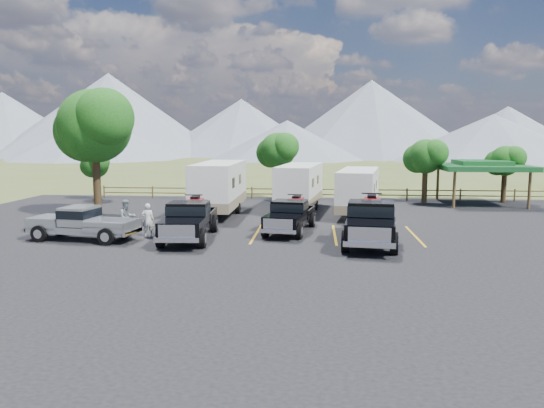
# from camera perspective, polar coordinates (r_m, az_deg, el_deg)

# --- Properties ---
(ground) EXTENTS (320.00, 320.00, 0.00)m
(ground) POSITION_cam_1_polar(r_m,az_deg,el_deg) (23.23, 2.13, -5.17)
(ground) COLOR #475524
(ground) RESTS_ON ground
(asphalt_lot) EXTENTS (44.00, 34.00, 0.04)m
(asphalt_lot) POSITION_cam_1_polar(r_m,az_deg,el_deg) (26.16, 2.44, -3.69)
(asphalt_lot) COLOR black
(asphalt_lot) RESTS_ON ground
(stall_lines) EXTENTS (12.12, 5.50, 0.01)m
(stall_lines) POSITION_cam_1_polar(r_m,az_deg,el_deg) (27.14, 2.52, -3.23)
(stall_lines) COLOR gold
(stall_lines) RESTS_ON asphalt_lot
(tree_big_nw) EXTENTS (5.54, 5.18, 7.84)m
(tree_big_nw) POSITION_cam_1_polar(r_m,az_deg,el_deg) (34.46, -18.60, 7.95)
(tree_big_nw) COLOR black
(tree_big_nw) RESTS_ON ground
(tree_ne_a) EXTENTS (3.11, 2.92, 4.76)m
(tree_ne_a) POSITION_cam_1_polar(r_m,az_deg,el_deg) (40.48, 16.16, 4.92)
(tree_ne_a) COLOR black
(tree_ne_a) RESTS_ON ground
(tree_ne_b) EXTENTS (2.77, 2.59, 4.27)m
(tree_ne_b) POSITION_cam_1_polar(r_m,az_deg,el_deg) (43.02, 23.76, 4.25)
(tree_ne_b) COLOR black
(tree_ne_b) RESTS_ON ground
(tree_north) EXTENTS (3.46, 3.24, 5.25)m
(tree_north) POSITION_cam_1_polar(r_m,az_deg,el_deg) (41.79, 0.59, 5.77)
(tree_north) COLOR black
(tree_north) RESTS_ON ground
(tree_nw_small) EXTENTS (2.59, 2.43, 3.85)m
(tree_nw_small) POSITION_cam_1_polar(r_m,az_deg,el_deg) (43.23, -18.50, 4.05)
(tree_nw_small) COLOR black
(tree_nw_small) RESTS_ON ground
(rail_fence) EXTENTS (36.12, 0.12, 1.00)m
(rail_fence) POSITION_cam_1_polar(r_m,az_deg,el_deg) (41.40, 6.10, 1.23)
(rail_fence) COLOR brown
(rail_fence) RESTS_ON ground
(pavilion) EXTENTS (6.20, 6.20, 3.22)m
(pavilion) POSITION_cam_1_polar(r_m,az_deg,el_deg) (41.47, 21.60, 3.79)
(pavilion) COLOR brown
(pavilion) RESTS_ON ground
(mountain_range) EXTENTS (209.00, 71.00, 20.00)m
(mountain_range) POSITION_cam_1_polar(r_m,az_deg,el_deg) (128.94, 0.95, 8.72)
(mountain_range) COLOR slate
(mountain_range) RESTS_ON ground
(rig_left) EXTENTS (2.43, 6.23, 2.05)m
(rig_left) POSITION_cam_1_polar(r_m,az_deg,el_deg) (26.01, -8.85, -1.59)
(rig_left) COLOR black
(rig_left) RESTS_ON asphalt_lot
(rig_center) EXTENTS (2.66, 5.77, 1.86)m
(rig_center) POSITION_cam_1_polar(r_m,az_deg,el_deg) (27.64, 2.01, -1.16)
(rig_center) COLOR black
(rig_center) RESTS_ON asphalt_lot
(rig_right) EXTENTS (2.94, 6.86, 2.23)m
(rig_right) POSITION_cam_1_polar(r_m,az_deg,el_deg) (25.12, 10.58, -1.75)
(rig_right) COLOR black
(rig_right) RESTS_ON asphalt_lot
(trailer_left) EXTENTS (2.54, 9.44, 3.29)m
(trailer_left) POSITION_cam_1_polar(r_m,az_deg,el_deg) (33.76, -5.70, 1.80)
(trailer_left) COLOR silver
(trailer_left) RESTS_ON asphalt_lot
(trailer_center) EXTENTS (3.15, 8.83, 3.05)m
(trailer_center) POSITION_cam_1_polar(r_m,az_deg,el_deg) (35.38, 2.98, 1.88)
(trailer_center) COLOR silver
(trailer_center) RESTS_ON asphalt_lot
(trailer_right) EXTENTS (3.21, 8.37, 2.89)m
(trailer_right) POSITION_cam_1_polar(r_m,az_deg,el_deg) (33.43, 9.26, 1.32)
(trailer_right) COLOR silver
(trailer_right) RESTS_ON asphalt_lot
(pickup_silver) EXTENTS (5.61, 2.47, 1.63)m
(pickup_silver) POSITION_cam_1_polar(r_m,az_deg,el_deg) (26.98, -19.72, -1.91)
(pickup_silver) COLOR #909498
(pickup_silver) RESTS_ON asphalt_lot
(person_a) EXTENTS (0.68, 0.52, 1.67)m
(person_a) POSITION_cam_1_polar(r_m,az_deg,el_deg) (27.03, -13.22, -1.68)
(person_a) COLOR silver
(person_a) RESTS_ON asphalt_lot
(person_b) EXTENTS (1.11, 1.09, 1.80)m
(person_b) POSITION_cam_1_polar(r_m,az_deg,el_deg) (27.64, -15.34, -1.40)
(person_b) COLOR slate
(person_b) RESTS_ON asphalt_lot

